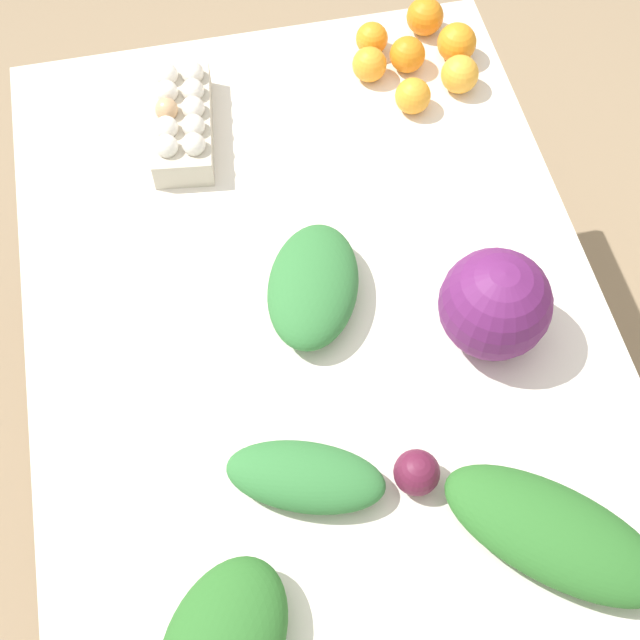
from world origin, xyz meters
name	(u,v)px	position (x,y,z in m)	size (l,w,h in m)	color
ground_plane	(320,471)	(0.00, 0.00, 0.00)	(8.00, 8.00, 0.00)	#937A5B
dining_table	(320,347)	(0.00, 0.00, 0.63)	(1.48, 1.01, 0.71)	silver
cabbage_purple	(495,304)	(0.07, 0.28, 0.80)	(0.19, 0.19, 0.19)	#601E5B
egg_carton	(182,119)	(-0.48, -0.17, 0.75)	(0.28, 0.15, 0.09)	beige
greens_bunch_beet_tops	(306,477)	(0.28, -0.08, 0.74)	(0.25, 0.11, 0.07)	#337538
greens_bunch_dandelion	(313,286)	(-0.06, 0.00, 0.75)	(0.25, 0.16, 0.09)	#337538
greens_bunch_scallion	(555,534)	(0.44, 0.26, 0.75)	(0.35, 0.15, 0.08)	#2D6B28
beet_root	(417,473)	(0.31, 0.09, 0.74)	(0.07, 0.07, 0.07)	#5B1933
orange_0	(457,43)	(-0.58, 0.41, 0.75)	(0.08, 0.08, 0.08)	orange
orange_1	(460,74)	(-0.49, 0.39, 0.74)	(0.08, 0.08, 0.08)	#F9A833
orange_2	(369,64)	(-0.56, 0.22, 0.74)	(0.07, 0.07, 0.07)	orange
orange_3	(425,17)	(-0.67, 0.37, 0.75)	(0.08, 0.08, 0.08)	orange
orange_4	(407,55)	(-0.57, 0.30, 0.74)	(0.07, 0.07, 0.07)	orange
orange_5	(372,38)	(-0.63, 0.25, 0.74)	(0.07, 0.07, 0.07)	orange
orange_6	(413,96)	(-0.46, 0.29, 0.74)	(0.07, 0.07, 0.07)	orange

